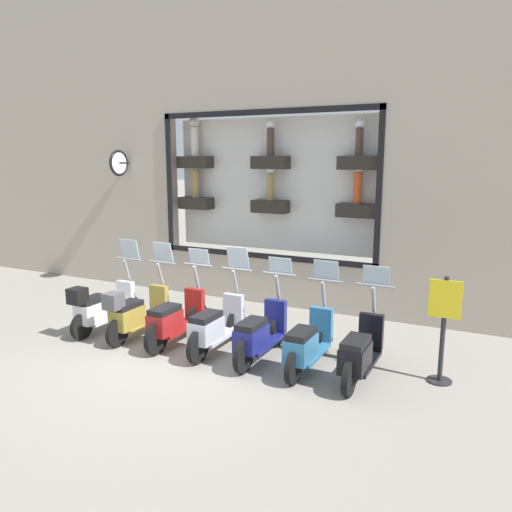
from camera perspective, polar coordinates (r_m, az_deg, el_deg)
name	(u,v)px	position (r m, az deg, el deg)	size (l,w,h in m)	color
ground_plane	(175,355)	(8.58, -9.20, -11.14)	(120.00, 120.00, 0.00)	gray
building_facade	(268,60)	(11.25, 1.42, 21.49)	(1.24, 36.00, 10.33)	#ADA08E
scooter_black_0	(360,352)	(7.59, 11.82, -10.72)	(1.80, 0.61, 1.58)	black
scooter_teal_1	(307,343)	(7.82, 5.88, -9.92)	(1.80, 0.61, 1.59)	black
scooter_navy_2	(259,334)	(8.12, 0.36, -8.94)	(1.81, 0.60, 1.56)	black
scooter_silver_3	(215,326)	(8.49, -4.68, -8.02)	(1.81, 0.60, 1.68)	black
scooter_red_4	(175,320)	(8.93, -9.26, -7.19)	(1.81, 0.60, 1.58)	black
scooter_olive_5	(135,313)	(9.36, -13.63, -6.33)	(1.80, 0.60, 1.64)	black
scooter_white_6	(101,307)	(9.90, -17.32, -5.61)	(1.80, 0.61, 1.64)	black
shop_sign_post	(443,326)	(7.72, 20.62, -7.55)	(0.36, 0.45, 1.59)	#232326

